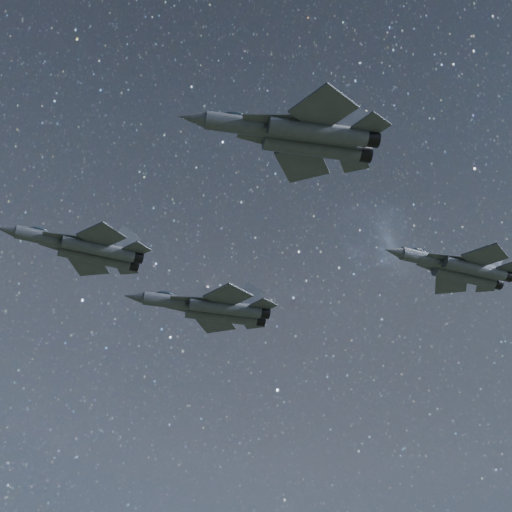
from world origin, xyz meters
name	(u,v)px	position (x,y,z in m)	size (l,w,h in m)	color
jet_lead	(85,248)	(-20.73, 4.67, 144.07)	(15.20, 10.66, 3.83)	#32373F
jet_left	(211,308)	(-3.69, 20.56, 148.26)	(19.29, 13.66, 4.89)	#32373F
jet_right	(299,135)	(-4.53, -13.54, 147.85)	(18.58, 13.00, 4.68)	#32373F
jet_slot	(459,268)	(19.96, 0.72, 146.97)	(16.57, 11.69, 4.19)	#32373F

